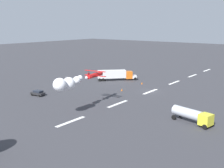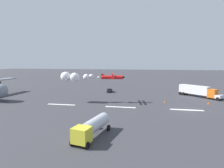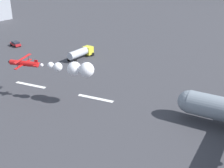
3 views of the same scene
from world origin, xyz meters
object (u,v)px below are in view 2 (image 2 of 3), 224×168
Objects in this scene: semi_truck_orange at (198,91)px; traffic_cone_near at (209,103)px; followme_car_yellow at (110,90)px; stunt_biplane_red at (78,77)px; fuel_tanker_truck at (92,127)px; traffic_cone_far at (165,101)px.

semi_truck_orange reaches higher than traffic_cone_near.
semi_truck_orange reaches higher than followme_car_yellow.
stunt_biplane_red reaches higher than followme_car_yellow.
stunt_biplane_red reaches higher than fuel_tanker_truck.
stunt_biplane_red is 40.01m from semi_truck_orange.
stunt_biplane_red is 37.52m from traffic_cone_near.
followme_car_yellow is at bearing -7.92° from semi_truck_orange.
followme_car_yellow is at bearing -26.48° from traffic_cone_near.
stunt_biplane_red is 24.67× the size of traffic_cone_far.
traffic_cone_near is at bearing 153.52° from followme_car_yellow.
stunt_biplane_red is at bearing 73.98° from followme_car_yellow.
stunt_biplane_red is at bearing 6.20° from traffic_cone_near.
semi_truck_orange is 46.67m from fuel_tanker_truck.
traffic_cone_far is (11.84, 11.30, -1.75)m from semi_truck_orange.
fuel_tanker_truck reaches higher than traffic_cone_near.
stunt_biplane_red is 24.67× the size of traffic_cone_near.
fuel_tanker_truck is 37.86m from traffic_cone_near.
fuel_tanker_truck is at bearing 56.69° from semi_truck_orange.
semi_truck_orange is (-36.66, -15.13, -5.26)m from stunt_biplane_red.
traffic_cone_near is at bearing -179.31° from traffic_cone_far.
stunt_biplane_red is 26.89m from fuel_tanker_truck.
traffic_cone_near is (-31.06, 15.47, -0.44)m from followme_car_yellow.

